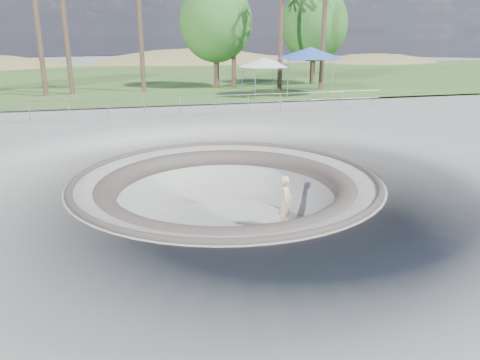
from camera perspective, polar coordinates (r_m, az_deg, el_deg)
The scene contains 11 objects.
ground at distance 15.66m, azimuth -1.70°, elevation 0.22°, with size 180.00×180.00×0.00m, color gray.
skate_bowl at distance 16.30m, azimuth -1.64°, elevation -5.93°, with size 14.00×14.00×4.10m.
grass_strip at distance 48.90m, azimuth -10.56°, elevation 12.13°, with size 180.00×36.00×0.12m.
distant_hills at distance 73.05m, azimuth -8.56°, elevation 8.24°, with size 103.20×45.00×28.60m.
safety_railing at distance 27.08m, azimuth -7.29°, elevation 9.03°, with size 25.00×0.06×1.03m.
skateboard at distance 16.48m, azimuth 5.49°, elevation -5.77°, with size 0.75×0.29×0.08m.
skater at distance 16.14m, azimuth 5.59°, elevation -2.70°, with size 0.67×0.44×1.85m, color beige.
canopy_white at distance 34.16m, azimuth 3.04°, elevation 14.14°, with size 5.23×5.23×2.66m.
canopy_blue at distance 35.29m, azimuth 8.56°, elevation 15.08°, with size 6.24×6.24×3.35m.
bushy_tree_mid at distance 39.57m, azimuth -2.97°, elevation 18.70°, with size 5.87×5.34×8.47m.
bushy_tree_right at distance 42.39m, azimuth 9.08°, elevation 18.25°, with size 5.71×5.19×8.24m.
Camera 1 is at (-3.20, -14.59, 4.69)m, focal length 35.00 mm.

